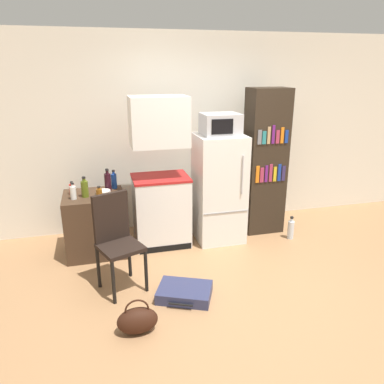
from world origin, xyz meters
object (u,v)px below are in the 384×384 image
microwave (220,124)px  bottle_milk_white (73,192)px  bottle_blue_soda (114,181)px  water_bottle_front (291,229)px  refrigerator (219,188)px  bottle_olive_oil (85,188)px  bottle_amber_beer (99,194)px  bookshelf (265,162)px  handbag (137,320)px  chair (116,234)px  side_table (96,224)px  bowl (103,192)px  bottle_ketchup_red (72,189)px  kitchen_hutch (160,180)px  bottle_wine_dark (108,181)px  suitcase_large_flat (185,292)px

microwave → bottle_milk_white: (-1.82, -0.12, -0.70)m
bottle_blue_soda → water_bottle_front: bottle_blue_soda is taller
refrigerator → bottle_olive_oil: (-1.69, -0.07, 0.16)m
bottle_olive_oil → bottle_milk_white: (-0.13, -0.05, -0.02)m
bottle_amber_beer → water_bottle_front: bottle_amber_beer is taller
bookshelf → bottle_olive_oil: 2.39m
bottle_milk_white → water_bottle_front: 2.86m
handbag → chair: bearing=97.5°
refrigerator → chair: 1.64m
water_bottle_front → side_table: bearing=174.0°
microwave → bowl: bearing=-179.1°
bookshelf → bottle_ketchup_red: 2.54m
bookshelf → bottle_amber_beer: bearing=-171.6°
bottle_blue_soda → bottle_amber_beer: bottle_blue_soda is taller
bottle_olive_oil → handbag: bottle_olive_oil is taller
kitchen_hutch → bottle_milk_white: size_ratio=9.65×
microwave → chair: (-1.40, -0.85, -0.95)m
bowl → chair: chair is taller
bottle_blue_soda → water_bottle_front: size_ratio=0.75×
bottle_olive_oil → bottle_milk_white: bearing=-160.4°
kitchen_hutch → handbag: size_ratio=5.28×
refrigerator → bottle_wine_dark: bearing=175.9°
bottle_milk_white → handbag: (0.53, -1.55, -0.72)m
kitchen_hutch → bottle_blue_soda: (-0.57, 0.14, -0.00)m
microwave → bookshelf: 0.90m
side_table → bottle_milk_white: bottle_milk_white is taller
suitcase_large_flat → bottle_blue_soda: bearing=135.8°
handbag → bowl: bearing=96.6°
microwave → bookshelf: size_ratio=0.24×
side_table → bottle_milk_white: (-0.22, -0.10, 0.46)m
water_bottle_front → bowl: bearing=173.9°
microwave → bottle_milk_white: microwave is taller
handbag → kitchen_hutch: bearing=72.9°
kitchen_hutch → suitcase_large_flat: (-0.00, -1.29, -0.81)m
bookshelf → chair: bearing=-155.2°
microwave → bottle_olive_oil: size_ratio=1.87×
bottle_wine_dark → chair: bearing=-88.9°
bottle_milk_white → water_bottle_front: bottle_milk_white is taller
bottle_olive_oil → suitcase_large_flat: 1.70m
chair → bookshelf: bearing=2.9°
suitcase_large_flat → chair: bearing=171.6°
microwave → bottle_amber_beer: (-1.53, -0.21, -0.72)m
side_table → bookshelf: (2.29, 0.12, 0.61)m
microwave → water_bottle_front: microwave is taller
suitcase_large_flat → water_bottle_front: 1.97m
refrigerator → suitcase_large_flat: size_ratio=2.21×
bookshelf → bottle_amber_beer: 2.25m
bottle_wine_dark → handbag: bearing=-85.9°
bottle_amber_beer → chair: (0.13, -0.64, -0.23)m
refrigerator → chair: size_ratio=1.39×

